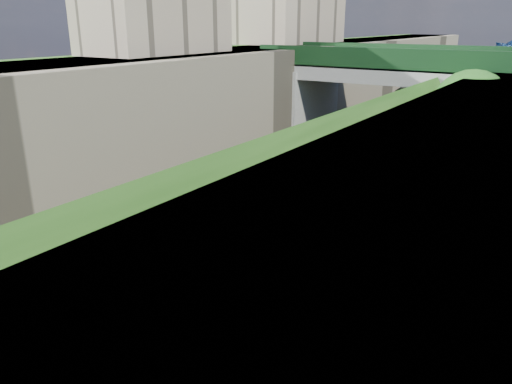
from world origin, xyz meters
name	(u,v)px	position (x,y,z in m)	size (l,w,h in m)	color
ground	(66,369)	(0.00, 0.00, 0.00)	(160.00, 160.00, 0.00)	#1E4714
trackbed	(359,177)	(0.00, 20.00, 0.10)	(10.00, 90.00, 0.20)	#473F38
retaining_wall	(278,110)	(-5.50, 20.00, 3.50)	(1.00, 90.00, 7.00)	#756B56
street_plateau_left	(232,105)	(-9.00, 20.00, 3.50)	(6.00, 90.00, 7.00)	#262628
embankment_slope	(458,140)	(5.02, 20.61, 2.79)	(4.38, 90.00, 6.36)	#1E4714
track_left	(328,169)	(-2.00, 20.00, 0.25)	(2.50, 90.00, 0.20)	black
track_right	(379,178)	(1.20, 20.00, 0.25)	(2.50, 90.00, 0.20)	black
road_bridge	(404,101)	(0.94, 24.00, 4.08)	(16.00, 6.40, 7.25)	gray
building_far	(290,3)	(-10.50, 30.00, 10.00)	(5.00, 10.00, 6.00)	gray
building_near	(156,14)	(-9.50, 14.00, 9.00)	(4.00, 8.00, 4.00)	gray
tree	(473,112)	(5.91, 18.40, 4.65)	(3.60, 3.80, 6.60)	black
locomotive	(267,217)	(1.20, 7.94, 1.89)	(3.10, 10.22, 3.83)	black
tender	(347,175)	(1.20, 15.30, 1.62)	(2.70, 6.00, 3.05)	black
coach_front	(422,124)	(1.20, 27.90, 2.05)	(2.90, 18.00, 3.70)	black
coach_middle	(477,93)	(1.20, 46.70, 2.05)	(2.90, 18.00, 3.70)	black
coach_rear	(505,76)	(1.20, 65.50, 2.05)	(2.90, 18.00, 3.70)	black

